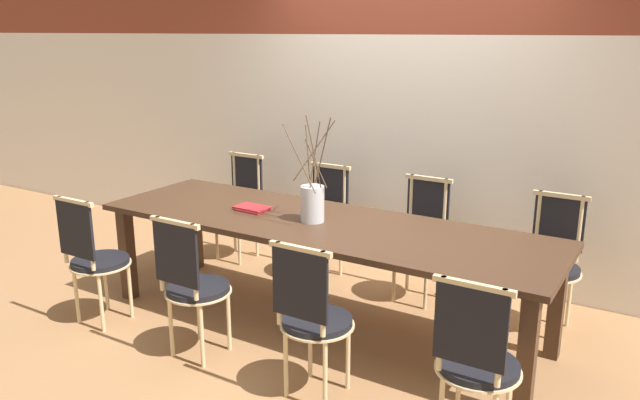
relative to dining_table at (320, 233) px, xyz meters
name	(u,v)px	position (x,y,z in m)	size (l,w,h in m)	color
ground_plane	(320,324)	(0.00, 0.00, -0.68)	(16.00, 16.00, 0.00)	#9E7047
wall_rear	(404,83)	(0.00, 1.32, 0.92)	(12.00, 0.06, 3.20)	white
dining_table	(320,233)	(0.00, 0.00, 0.00)	(3.21, 0.96, 0.76)	#422B1C
chair_near_leftend	(94,255)	(-1.35, -0.80, -0.17)	(0.42, 0.42, 0.94)	black
chair_near_left	(192,282)	(-0.44, -0.80, -0.17)	(0.42, 0.42, 0.94)	black
chair_near_center	(312,315)	(0.44, -0.80, -0.17)	(0.42, 0.42, 0.94)	black
chair_near_right	(476,359)	(1.35, -0.80, -0.17)	(0.42, 0.42, 0.94)	black
chair_far_leftend	(239,203)	(-1.34, 0.80, -0.17)	(0.42, 0.42, 0.94)	black
chair_far_left	(323,218)	(-0.46, 0.80, -0.17)	(0.42, 0.42, 0.94)	black
chair_far_center	(421,235)	(0.41, 0.80, -0.17)	(0.42, 0.42, 0.94)	black
chair_far_right	(552,258)	(1.37, 0.80, -0.17)	(0.42, 0.42, 0.94)	black
vase_centerpiece	(312,202)	(-0.05, -0.02, 0.21)	(0.32, 0.35, 0.73)	silver
book_stack	(252,209)	(-0.56, -0.03, 0.09)	(0.25, 0.18, 0.03)	maroon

